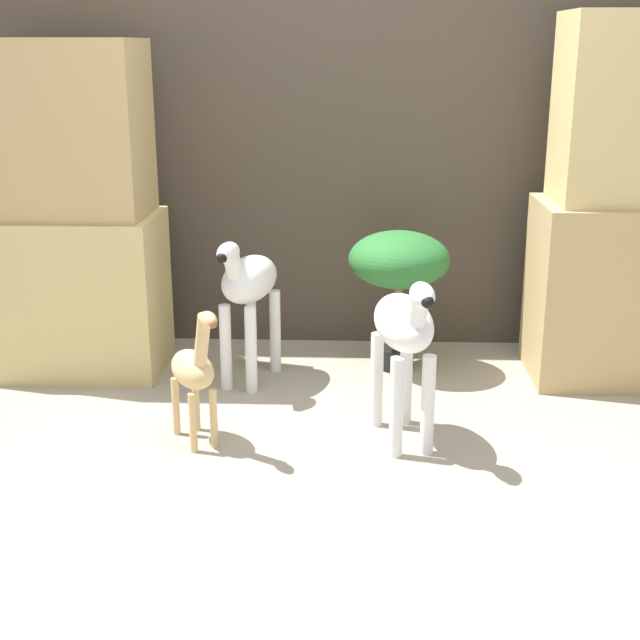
{
  "coord_description": "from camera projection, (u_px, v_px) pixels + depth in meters",
  "views": [
    {
      "loc": [
        0.05,
        -3.0,
        1.49
      ],
      "look_at": [
        -0.1,
        0.55,
        0.39
      ],
      "focal_mm": 50.0,
      "sensor_mm": 36.0,
      "label": 1
    }
  ],
  "objects": [
    {
      "name": "giraffe_figurine",
      "position": [
        194.0,
        370.0,
        3.41
      ],
      "size": [
        0.28,
        0.37,
        0.58
      ],
      "color": "tan",
      "rests_on": "ground_plane"
    },
    {
      "name": "ground_plane",
      "position": [
        340.0,
        464.0,
        3.31
      ],
      "size": [
        14.0,
        14.0,
        0.0
      ],
      "primitive_type": "plane",
      "color": "#9E937F"
    },
    {
      "name": "wall_back",
      "position": [
        348.0,
        127.0,
        4.4
      ],
      "size": [
        6.4,
        0.08,
        2.2
      ],
      "color": "#473D33",
      "rests_on": "ground_plane"
    },
    {
      "name": "rock_pillar_left",
      "position": [
        69.0,
        219.0,
        4.09
      ],
      "size": [
        0.81,
        0.53,
        1.52
      ],
      "color": "#D1B775",
      "rests_on": "ground_plane"
    },
    {
      "name": "potted_palm_front",
      "position": [
        399.0,
        264.0,
        4.14
      ],
      "size": [
        0.47,
        0.47,
        0.67
      ],
      "color": "black",
      "rests_on": "ground_plane"
    },
    {
      "name": "rock_pillar_right",
      "position": [
        630.0,
        217.0,
        3.98
      ],
      "size": [
        0.81,
        0.53,
        1.63
      ],
      "color": "tan",
      "rests_on": "ground_plane"
    },
    {
      "name": "zebra_left",
      "position": [
        248.0,
        288.0,
        4.01
      ],
      "size": [
        0.31,
        0.53,
        0.7
      ],
      "color": "white",
      "rests_on": "ground_plane"
    },
    {
      "name": "zebra_right",
      "position": [
        404.0,
        334.0,
        3.38
      ],
      "size": [
        0.3,
        0.53,
        0.7
      ],
      "color": "white",
      "rests_on": "ground_plane"
    }
  ]
}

